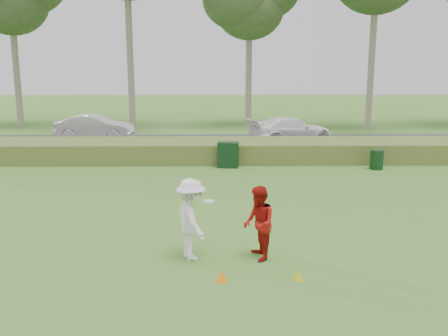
{
  "coord_description": "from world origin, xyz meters",
  "views": [
    {
      "loc": [
        -0.2,
        -11.04,
        4.5
      ],
      "look_at": [
        0.0,
        4.0,
        1.3
      ],
      "focal_mm": 40.0,
      "sensor_mm": 36.0,
      "label": 1
    }
  ],
  "objects_px": {
    "player_red": "(259,223)",
    "cone_orange": "(222,276)",
    "cone_yellow": "(298,275)",
    "trash_bin": "(377,160)",
    "player_white": "(191,219)",
    "car_right": "(291,130)",
    "utility_cabinet": "(228,155)",
    "car_mid": "(95,127)"
  },
  "relations": [
    {
      "from": "utility_cabinet",
      "to": "trash_bin",
      "type": "height_order",
      "value": "utility_cabinet"
    },
    {
      "from": "trash_bin",
      "to": "player_red",
      "type": "bearing_deg",
      "value": -120.67
    },
    {
      "from": "player_white",
      "to": "utility_cabinet",
      "type": "xyz_separation_m",
      "value": [
        1.07,
        10.34,
        -0.4
      ]
    },
    {
      "from": "utility_cabinet",
      "to": "car_mid",
      "type": "bearing_deg",
      "value": 142.79
    },
    {
      "from": "trash_bin",
      "to": "player_white",
      "type": "bearing_deg",
      "value": -127.02
    },
    {
      "from": "car_right",
      "to": "cone_yellow",
      "type": "bearing_deg",
      "value": 152.79
    },
    {
      "from": "cone_yellow",
      "to": "car_mid",
      "type": "distance_m",
      "value": 21.16
    },
    {
      "from": "cone_orange",
      "to": "car_right",
      "type": "relative_size",
      "value": 0.05
    },
    {
      "from": "player_red",
      "to": "car_mid",
      "type": "bearing_deg",
      "value": -164.92
    },
    {
      "from": "utility_cabinet",
      "to": "cone_orange",
      "type": "bearing_deg",
      "value": -83.82
    },
    {
      "from": "player_red",
      "to": "car_mid",
      "type": "xyz_separation_m",
      "value": [
        -8.07,
        18.06,
        -0.08
      ]
    },
    {
      "from": "cone_orange",
      "to": "utility_cabinet",
      "type": "xyz_separation_m",
      "value": [
        0.38,
        11.62,
        0.43
      ]
    },
    {
      "from": "player_red",
      "to": "trash_bin",
      "type": "xyz_separation_m",
      "value": [
        5.88,
        9.91,
        -0.45
      ]
    },
    {
      "from": "cone_yellow",
      "to": "utility_cabinet",
      "type": "height_order",
      "value": "utility_cabinet"
    },
    {
      "from": "cone_yellow",
      "to": "trash_bin",
      "type": "relative_size",
      "value": 0.28
    },
    {
      "from": "cone_orange",
      "to": "utility_cabinet",
      "type": "bearing_deg",
      "value": 88.12
    },
    {
      "from": "player_red",
      "to": "cone_orange",
      "type": "relative_size",
      "value": 6.93
    },
    {
      "from": "cone_orange",
      "to": "car_right",
      "type": "distance_m",
      "value": 18.62
    },
    {
      "from": "utility_cabinet",
      "to": "car_right",
      "type": "xyz_separation_m",
      "value": [
        3.66,
        6.55,
        0.21
      ]
    },
    {
      "from": "car_mid",
      "to": "car_right",
      "type": "relative_size",
      "value": 0.91
    },
    {
      "from": "cone_yellow",
      "to": "car_mid",
      "type": "bearing_deg",
      "value": 114.63
    },
    {
      "from": "player_red",
      "to": "trash_bin",
      "type": "relative_size",
      "value": 2.08
    },
    {
      "from": "trash_bin",
      "to": "car_mid",
      "type": "relative_size",
      "value": 0.19
    },
    {
      "from": "cone_orange",
      "to": "trash_bin",
      "type": "xyz_separation_m",
      "value": [
        6.74,
        11.13,
        0.29
      ]
    },
    {
      "from": "player_white",
      "to": "cone_yellow",
      "type": "relative_size",
      "value": 8.13
    },
    {
      "from": "player_white",
      "to": "car_right",
      "type": "bearing_deg",
      "value": -38.61
    },
    {
      "from": "player_red",
      "to": "cone_orange",
      "type": "bearing_deg",
      "value": -44.2
    },
    {
      "from": "player_white",
      "to": "cone_yellow",
      "type": "distance_m",
      "value": 2.73
    },
    {
      "from": "cone_orange",
      "to": "player_white",
      "type": "bearing_deg",
      "value": 118.45
    },
    {
      "from": "cone_orange",
      "to": "car_right",
      "type": "height_order",
      "value": "car_right"
    },
    {
      "from": "player_white",
      "to": "trash_bin",
      "type": "xyz_separation_m",
      "value": [
        7.43,
        9.85,
        -0.54
      ]
    },
    {
      "from": "player_red",
      "to": "cone_yellow",
      "type": "relative_size",
      "value": 7.39
    },
    {
      "from": "trash_bin",
      "to": "car_right",
      "type": "height_order",
      "value": "car_right"
    },
    {
      "from": "cone_orange",
      "to": "car_right",
      "type": "xyz_separation_m",
      "value": [
        4.04,
        18.16,
        0.64
      ]
    },
    {
      "from": "cone_yellow",
      "to": "car_right",
      "type": "distance_m",
      "value": 18.29
    },
    {
      "from": "player_white",
      "to": "cone_yellow",
      "type": "xyz_separation_m",
      "value": [
        2.29,
        -1.22,
        -0.84
      ]
    },
    {
      "from": "player_white",
      "to": "cone_orange",
      "type": "bearing_deg",
      "value": -174.49
    },
    {
      "from": "player_white",
      "to": "player_red",
      "type": "distance_m",
      "value": 1.56
    },
    {
      "from": "utility_cabinet",
      "to": "car_right",
      "type": "height_order",
      "value": "car_right"
    },
    {
      "from": "player_red",
      "to": "utility_cabinet",
      "type": "bearing_deg",
      "value": 173.64
    },
    {
      "from": "cone_orange",
      "to": "utility_cabinet",
      "type": "height_order",
      "value": "utility_cabinet"
    },
    {
      "from": "player_white",
      "to": "car_right",
      "type": "xyz_separation_m",
      "value": [
        4.74,
        16.89,
        -0.19
      ]
    }
  ]
}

